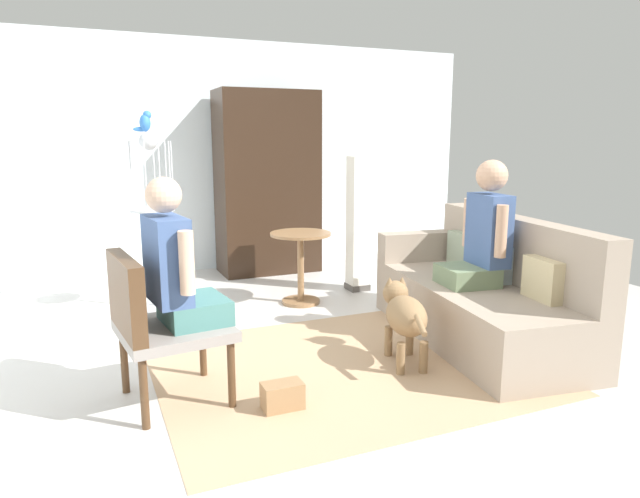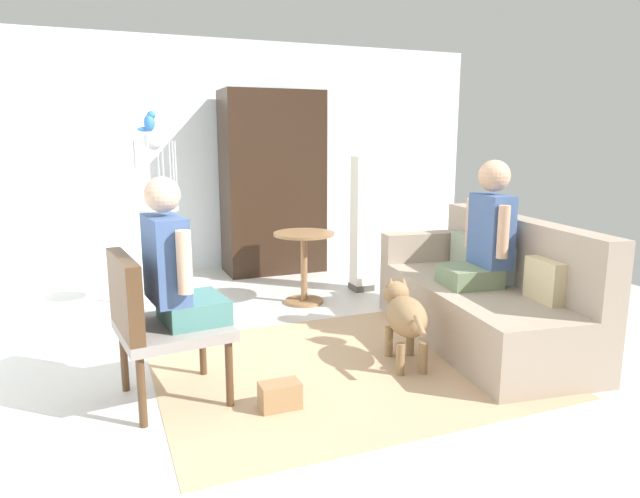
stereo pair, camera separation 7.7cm
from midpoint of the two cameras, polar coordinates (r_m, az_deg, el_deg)
ground_plane at (r=3.96m, az=1.10°, el=-11.01°), size 7.30×7.30×0.00m
back_wall at (r=6.62m, az=-10.01°, el=9.17°), size 6.10×0.12×2.56m
area_rug at (r=3.83m, az=1.88°, el=-11.77°), size 2.41×1.96×0.01m
couch at (r=4.42m, az=15.50°, el=-4.62°), size 1.06×2.03×0.92m
armchair at (r=3.30m, az=-17.15°, el=-6.62°), size 0.65×0.66×0.87m
person_on_couch at (r=4.26m, az=15.64°, el=1.55°), size 0.48×0.51×0.91m
person_on_armchair at (r=3.26m, az=-15.05°, el=-1.78°), size 0.45×0.54×0.84m
round_end_table at (r=5.12m, az=-2.40°, el=-0.97°), size 0.55×0.55×0.66m
dog at (r=3.84m, az=7.95°, el=-6.52°), size 0.36×0.75×0.54m
bird_cage_stand at (r=5.11m, az=-16.92°, el=2.47°), size 0.39×0.39×1.54m
parrot at (r=5.05m, az=-17.67°, el=12.14°), size 0.17×0.10×0.17m
column_lamp at (r=5.54m, az=3.46°, el=2.44°), size 0.20×0.20×1.32m
armoire_cabinet at (r=6.34m, az=-5.69°, el=6.65°), size 1.09×0.56×2.00m
handbag at (r=3.27m, az=-4.51°, el=-14.58°), size 0.23×0.13×0.15m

